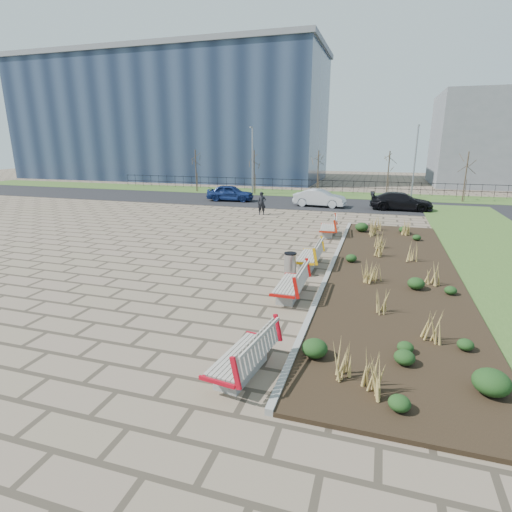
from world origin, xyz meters
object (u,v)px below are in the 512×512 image
(bench_b, at_px, (290,282))
(pedestrian, at_px, (262,203))
(bench_d, at_px, (328,226))
(car_silver, at_px, (320,198))
(bench_a, at_px, (241,353))
(lamp_west, at_px, (252,161))
(lamp_east, at_px, (415,164))
(litter_bin, at_px, (290,265))
(bench_c, at_px, (309,254))
(car_black, at_px, (401,201))
(car_blue, at_px, (230,193))

(bench_b, xyz_separation_m, pedestrian, (-5.10, 14.11, 0.28))
(bench_d, height_order, car_silver, car_silver)
(bench_a, relative_size, lamp_west, 0.35)
(bench_d, relative_size, lamp_east, 0.35)
(litter_bin, bearing_deg, bench_b, -78.01)
(bench_a, xyz_separation_m, car_silver, (-1.88, 23.39, 0.16))
(bench_c, distance_m, lamp_east, 21.57)
(car_black, relative_size, lamp_west, 0.73)
(bench_a, bearing_deg, lamp_west, 115.08)
(bench_c, bearing_deg, car_blue, 119.70)
(litter_bin, relative_size, car_blue, 0.22)
(bench_a, relative_size, car_blue, 0.54)
(litter_bin, height_order, car_blue, car_blue)
(bench_a, height_order, car_silver, car_silver)
(lamp_west, bearing_deg, bench_d, -59.25)
(car_silver, bearing_deg, bench_b, -169.79)
(bench_c, xyz_separation_m, lamp_east, (5.00, 20.83, 2.54))
(litter_bin, distance_m, lamp_east, 22.98)
(pedestrian, distance_m, car_black, 10.26)
(bench_b, height_order, bench_d, same)
(pedestrian, height_order, car_black, pedestrian)
(bench_c, distance_m, pedestrian, 11.85)
(litter_bin, height_order, lamp_west, lamp_west)
(litter_bin, bearing_deg, car_black, 75.25)
(bench_a, xyz_separation_m, car_black, (3.99, 23.49, 0.15))
(bench_b, distance_m, car_black, 19.30)
(car_blue, height_order, car_black, car_blue)
(bench_b, xyz_separation_m, car_blue, (-9.44, 19.56, 0.18))
(car_blue, distance_m, lamp_east, 15.36)
(bench_c, xyz_separation_m, bench_d, (0.00, 5.70, 0.00))
(litter_bin, height_order, pedestrian, pedestrian)
(bench_b, xyz_separation_m, litter_bin, (-0.44, 2.07, -0.07))
(bench_d, distance_m, lamp_east, 16.13)
(car_silver, height_order, lamp_west, lamp_west)
(bench_b, relative_size, bench_d, 1.00)
(litter_bin, distance_m, car_black, 17.39)
(bench_a, xyz_separation_m, car_blue, (-9.44, 24.17, 0.18))
(bench_b, bearing_deg, bench_a, -90.24)
(pedestrian, bearing_deg, car_black, 12.13)
(bench_c, height_order, car_silver, car_silver)
(bench_b, relative_size, car_blue, 0.54)
(car_black, bearing_deg, lamp_east, -12.53)
(litter_bin, bearing_deg, bench_d, 86.44)
(bench_a, distance_m, pedestrian, 19.41)
(car_blue, height_order, car_silver, car_blue)
(bench_a, height_order, bench_c, same)
(bench_b, height_order, car_silver, car_silver)
(pedestrian, bearing_deg, lamp_west, 95.51)
(bench_c, height_order, pedestrian, pedestrian)
(bench_a, bearing_deg, bench_b, 97.76)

